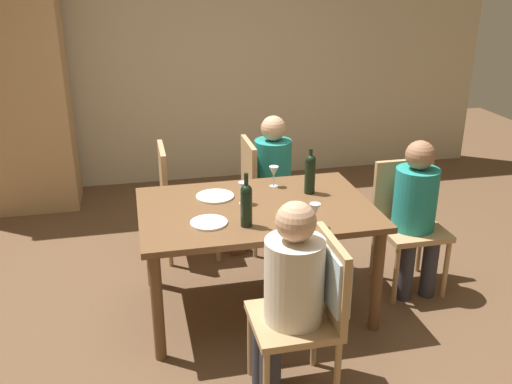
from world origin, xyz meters
TOP-DOWN VIEW (x-y plane):
  - ground_plane at (0.00, 0.00)m, footprint 10.00×10.00m
  - rear_room_partition at (0.00, 2.71)m, footprint 6.40×0.12m
  - armoire_cabinet at (-1.86, 2.26)m, footprint 1.18×0.62m
  - dining_table at (0.00, 0.00)m, footprint 1.51×1.01m
  - chair_right_end at (1.14, 0.09)m, footprint 0.44×0.44m
  - chair_near at (0.12, -0.89)m, footprint 0.46×0.44m
  - chair_far_right at (0.25, 0.89)m, footprint 0.44×0.44m
  - chair_far_left at (-0.43, 0.89)m, footprint 0.44×0.44m
  - person_woman_host at (1.14, -0.03)m, footprint 0.30×0.35m
  - person_man_bearded at (-0.03, -0.89)m, footprint 0.36×0.31m
  - person_man_guest at (0.37, 0.89)m, footprint 0.34×0.30m
  - wine_bottle_tall_green at (0.41, 0.15)m, footprint 0.07×0.07m
  - wine_bottle_dark_red at (-0.12, -0.28)m, footprint 0.07×0.07m
  - wine_glass_near_left at (0.27, -0.38)m, footprint 0.07×0.07m
  - wine_glass_centre at (0.20, 0.32)m, footprint 0.07×0.07m
  - wine_glass_near_right at (-0.07, 0.07)m, footprint 0.07×0.07m
  - dinner_plate_host at (-0.24, 0.21)m, footprint 0.26×0.26m
  - dinner_plate_guest_left at (-0.34, -0.20)m, footprint 0.23×0.23m
  - handbag at (0.01, 0.89)m, footprint 0.14×0.29m

SIDE VIEW (x-z plane):
  - ground_plane at x=0.00m, z-range 0.00..0.00m
  - handbag at x=0.01m, z-range 0.00..0.22m
  - chair_right_end at x=1.14m, z-range 0.07..0.99m
  - chair_far_right at x=0.25m, z-range 0.07..0.99m
  - chair_far_left at x=-0.43m, z-range 0.07..0.99m
  - chair_near at x=0.12m, z-range 0.13..1.05m
  - person_man_guest at x=0.37m, z-range 0.09..1.21m
  - person_woman_host at x=1.14m, z-range 0.09..1.21m
  - person_man_bearded at x=-0.03m, z-range 0.09..1.23m
  - dining_table at x=0.00m, z-range 0.29..1.04m
  - dinner_plate_host at x=-0.24m, z-range 0.75..0.77m
  - dinner_plate_guest_left at x=-0.34m, z-range 0.75..0.77m
  - wine_glass_near_left at x=0.27m, z-range 0.78..0.93m
  - wine_glass_centre at x=0.20m, z-range 0.78..0.93m
  - wine_glass_near_right at x=-0.07m, z-range 0.78..0.93m
  - wine_bottle_dark_red at x=-0.12m, z-range 0.73..1.06m
  - wine_bottle_tall_green at x=0.41m, z-range 0.74..1.06m
  - armoire_cabinet at x=-1.86m, z-range 0.01..2.19m
  - rear_room_partition at x=0.00m, z-range 0.00..2.70m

